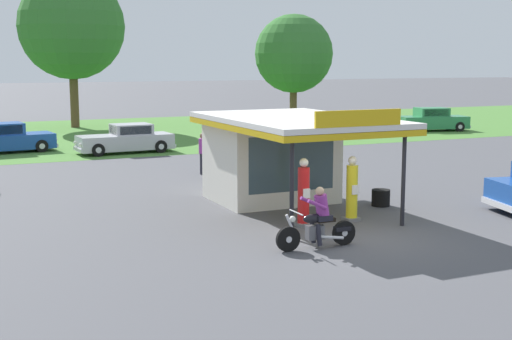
{
  "coord_description": "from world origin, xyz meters",
  "views": [
    {
      "loc": [
        -10.11,
        -15.52,
        4.68
      ],
      "look_at": [
        -1.33,
        3.67,
        1.4
      ],
      "focal_mm": 48.92,
      "sensor_mm": 36.0,
      "label": 1
    }
  ],
  "objects_px": {
    "parked_car_back_row_centre": "(4,139)",
    "parked_car_back_row_far_right": "(126,140)",
    "parked_car_back_row_far_left": "(432,120)",
    "spare_tire_stack": "(381,198)",
    "bystander_standing_back_lot": "(203,152)",
    "parked_car_back_row_left": "(277,129)",
    "gas_pump_offside": "(352,191)",
    "gas_pump_nearside": "(304,195)",
    "motorcycle_with_rider": "(318,223)"
  },
  "relations": [
    {
      "from": "motorcycle_with_rider",
      "to": "parked_car_back_row_centre",
      "type": "distance_m",
      "value": 23.9
    },
    {
      "from": "parked_car_back_row_centre",
      "to": "motorcycle_with_rider",
      "type": "bearing_deg",
      "value": -76.66
    },
    {
      "from": "parked_car_back_row_centre",
      "to": "gas_pump_nearside",
      "type": "bearing_deg",
      "value": -73.18
    },
    {
      "from": "parked_car_back_row_left",
      "to": "spare_tire_stack",
      "type": "bearing_deg",
      "value": -106.28
    },
    {
      "from": "spare_tire_stack",
      "to": "bystander_standing_back_lot",
      "type": "bearing_deg",
      "value": 109.61
    },
    {
      "from": "motorcycle_with_rider",
      "to": "parked_car_back_row_far_left",
      "type": "height_order",
      "value": "parked_car_back_row_far_left"
    },
    {
      "from": "gas_pump_nearside",
      "to": "bystander_standing_back_lot",
      "type": "bearing_deg",
      "value": 86.43
    },
    {
      "from": "parked_car_back_row_centre",
      "to": "parked_car_back_row_far_right",
      "type": "distance_m",
      "value": 6.38
    },
    {
      "from": "motorcycle_with_rider",
      "to": "parked_car_back_row_left",
      "type": "height_order",
      "value": "motorcycle_with_rider"
    },
    {
      "from": "parked_car_back_row_centre",
      "to": "spare_tire_stack",
      "type": "distance_m",
      "value": 21.95
    },
    {
      "from": "gas_pump_nearside",
      "to": "bystander_standing_back_lot",
      "type": "distance_m",
      "value": 10.01
    },
    {
      "from": "motorcycle_with_rider",
      "to": "parked_car_back_row_centre",
      "type": "relative_size",
      "value": 0.43
    },
    {
      "from": "gas_pump_offside",
      "to": "motorcycle_with_rider",
      "type": "height_order",
      "value": "gas_pump_offside"
    },
    {
      "from": "parked_car_back_row_left",
      "to": "parked_car_back_row_far_right",
      "type": "bearing_deg",
      "value": -168.97
    },
    {
      "from": "motorcycle_with_rider",
      "to": "parked_car_back_row_centre",
      "type": "xyz_separation_m",
      "value": [
        -5.52,
        23.26,
        0.06
      ]
    },
    {
      "from": "gas_pump_offside",
      "to": "parked_car_back_row_centre",
      "type": "xyz_separation_m",
      "value": [
        -7.97,
        20.97,
        -0.18
      ]
    },
    {
      "from": "parked_car_back_row_left",
      "to": "spare_tire_stack",
      "type": "relative_size",
      "value": 9.55
    },
    {
      "from": "parked_car_back_row_left",
      "to": "bystander_standing_back_lot",
      "type": "bearing_deg",
      "value": -129.88
    },
    {
      "from": "motorcycle_with_rider",
      "to": "spare_tire_stack",
      "type": "xyz_separation_m",
      "value": [
        4.49,
        3.73,
        -0.38
      ]
    },
    {
      "from": "gas_pump_offside",
      "to": "spare_tire_stack",
      "type": "distance_m",
      "value": 2.57
    },
    {
      "from": "gas_pump_nearside",
      "to": "parked_car_back_row_far_right",
      "type": "bearing_deg",
      "value": 91.71
    },
    {
      "from": "parked_car_back_row_centre",
      "to": "parked_car_back_row_far_right",
      "type": "relative_size",
      "value": 1.03
    },
    {
      "from": "parked_car_back_row_centre",
      "to": "parked_car_back_row_far_left",
      "type": "relative_size",
      "value": 1.04
    },
    {
      "from": "gas_pump_nearside",
      "to": "bystander_standing_back_lot",
      "type": "height_order",
      "value": "gas_pump_nearside"
    },
    {
      "from": "spare_tire_stack",
      "to": "gas_pump_offside",
      "type": "bearing_deg",
      "value": -144.77
    },
    {
      "from": "gas_pump_nearside",
      "to": "motorcycle_with_rider",
      "type": "height_order",
      "value": "gas_pump_nearside"
    },
    {
      "from": "motorcycle_with_rider",
      "to": "parked_car_back_row_left",
      "type": "distance_m",
      "value": 24.58
    },
    {
      "from": "gas_pump_offside",
      "to": "parked_car_back_row_far_right",
      "type": "relative_size",
      "value": 0.38
    },
    {
      "from": "bystander_standing_back_lot",
      "to": "spare_tire_stack",
      "type": "bearing_deg",
      "value": -70.39
    },
    {
      "from": "gas_pump_offside",
      "to": "spare_tire_stack",
      "type": "xyz_separation_m",
      "value": [
        2.04,
        1.44,
        -0.62
      ]
    },
    {
      "from": "gas_pump_offside",
      "to": "parked_car_back_row_centre",
      "type": "bearing_deg",
      "value": 110.81
    },
    {
      "from": "gas_pump_offside",
      "to": "parked_car_back_row_left",
      "type": "height_order",
      "value": "gas_pump_offside"
    },
    {
      "from": "parked_car_back_row_far_right",
      "to": "parked_car_back_row_centre",
      "type": "bearing_deg",
      "value": 155.22
    },
    {
      "from": "gas_pump_offside",
      "to": "parked_car_back_row_centre",
      "type": "relative_size",
      "value": 0.37
    },
    {
      "from": "parked_car_back_row_far_right",
      "to": "bystander_standing_back_lot",
      "type": "relative_size",
      "value": 2.91
    },
    {
      "from": "bystander_standing_back_lot",
      "to": "spare_tire_stack",
      "type": "relative_size",
      "value": 2.92
    },
    {
      "from": "parked_car_back_row_far_left",
      "to": "bystander_standing_back_lot",
      "type": "distance_m",
      "value": 23.62
    },
    {
      "from": "parked_car_back_row_far_left",
      "to": "spare_tire_stack",
      "type": "height_order",
      "value": "parked_car_back_row_far_left"
    },
    {
      "from": "gas_pump_offside",
      "to": "bystander_standing_back_lot",
      "type": "xyz_separation_m",
      "value": [
        -1.01,
        9.99,
        0.04
      ]
    },
    {
      "from": "parked_car_back_row_centre",
      "to": "parked_car_back_row_far_left",
      "type": "xyz_separation_m",
      "value": [
        27.82,
        0.11,
        0.01
      ]
    },
    {
      "from": "parked_car_back_row_centre",
      "to": "spare_tire_stack",
      "type": "height_order",
      "value": "parked_car_back_row_centre"
    },
    {
      "from": "gas_pump_offside",
      "to": "parked_car_back_row_centre",
      "type": "distance_m",
      "value": 22.43
    },
    {
      "from": "parked_car_back_row_far_right",
      "to": "bystander_standing_back_lot",
      "type": "distance_m",
      "value": 8.39
    },
    {
      "from": "gas_pump_offside",
      "to": "parked_car_back_row_left",
      "type": "relative_size",
      "value": 0.34
    },
    {
      "from": "gas_pump_nearside",
      "to": "parked_car_back_row_far_left",
      "type": "bearing_deg",
      "value": 44.46
    },
    {
      "from": "motorcycle_with_rider",
      "to": "parked_car_back_row_far_left",
      "type": "distance_m",
      "value": 32.3
    },
    {
      "from": "gas_pump_nearside",
      "to": "gas_pump_offside",
      "type": "bearing_deg",
      "value": -0.0
    },
    {
      "from": "parked_car_back_row_left",
      "to": "parked_car_back_row_far_left",
      "type": "relative_size",
      "value": 1.13
    },
    {
      "from": "motorcycle_with_rider",
      "to": "parked_car_back_row_left",
      "type": "bearing_deg",
      "value": 66.09
    },
    {
      "from": "gas_pump_offside",
      "to": "parked_car_back_row_far_right",
      "type": "bearing_deg",
      "value": 96.78
    }
  ]
}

